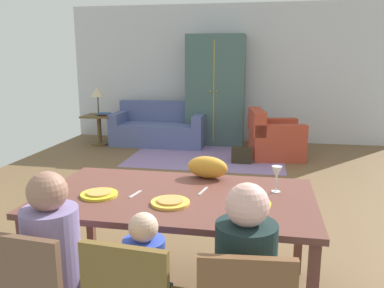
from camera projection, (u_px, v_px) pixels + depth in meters
ground_plane at (200, 194)px, 4.98m from camera, size 6.48×6.67×0.02m
back_wall at (228, 74)px, 7.94m from camera, size 6.48×0.10×2.70m
dining_table at (177, 203)px, 2.72m from camera, size 1.86×1.04×0.76m
plate_near_man at (99, 194)px, 2.68m from camera, size 0.25×0.25×0.02m
pizza_near_man at (99, 192)px, 2.68m from camera, size 0.17×0.17×0.01m
plate_near_child at (170, 203)px, 2.53m from camera, size 0.25×0.25×0.02m
pizza_near_child at (170, 200)px, 2.53m from camera, size 0.17×0.17×0.01m
plate_near_woman at (251, 204)px, 2.51m from camera, size 0.25×0.25×0.02m
wine_glass at (277, 174)px, 2.73m from camera, size 0.07×0.07×0.19m
fork at (135, 194)px, 2.71m from camera, size 0.05×0.15×0.01m
knife at (203, 191)px, 2.77m from camera, size 0.05×0.17×0.01m
person_man at (58, 274)px, 2.17m from camera, size 0.30×0.41×1.11m
cat at (207, 167)px, 3.06m from camera, size 0.34×0.21×0.17m
area_rug at (207, 157)px, 6.81m from camera, size 2.60×1.80×0.01m
couch at (160, 129)px, 7.76m from camera, size 1.78×0.86×0.82m
armchair at (273, 139)px, 6.73m from camera, size 0.99×0.98×0.82m
armoire at (216, 90)px, 7.67m from camera, size 1.10×0.59×2.10m
side_table at (99, 125)px, 7.71m from camera, size 0.56×0.56×0.58m
table_lamp at (98, 93)px, 7.57m from camera, size 0.26×0.26×0.54m
book_lower at (107, 115)px, 7.61m from camera, size 0.22×0.16×0.03m
book_upper at (105, 113)px, 7.57m from camera, size 0.22×0.16×0.03m
handbag at (242, 155)px, 6.38m from camera, size 0.32×0.16×0.26m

